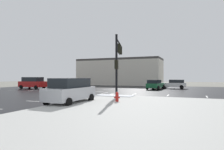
% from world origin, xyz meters
% --- Properties ---
extents(ground_plane, '(120.00, 120.00, 0.00)m').
position_xyz_m(ground_plane, '(0.00, 0.00, 0.00)').
color(ground_plane, slate).
extents(road_asphalt, '(44.00, 44.00, 0.02)m').
position_xyz_m(road_asphalt, '(0.00, 0.00, 0.01)').
color(road_asphalt, black).
rests_on(road_asphalt, ground_plane).
extents(sidewalk_corner, '(18.00, 18.00, 0.14)m').
position_xyz_m(sidewalk_corner, '(12.00, -12.00, 0.07)').
color(sidewalk_corner, '#B2B2AD').
rests_on(sidewalk_corner, ground_plane).
extents(snow_strip_curbside, '(4.00, 1.60, 0.06)m').
position_xyz_m(snow_strip_curbside, '(5.00, -4.00, 0.17)').
color(snow_strip_curbside, white).
rests_on(snow_strip_curbside, sidewalk_corner).
extents(lane_markings, '(36.15, 36.15, 0.01)m').
position_xyz_m(lane_markings, '(1.20, -1.38, 0.02)').
color(lane_markings, silver).
rests_on(lane_markings, road_asphalt).
extents(traffic_signal_mast, '(1.46, 4.93, 6.18)m').
position_xyz_m(traffic_signal_mast, '(5.29, -3.69, 4.38)').
color(traffic_signal_mast, black).
rests_on(traffic_signal_mast, sidewalk_corner).
extents(fire_hydrant, '(0.48, 0.26, 0.79)m').
position_xyz_m(fire_hydrant, '(6.91, -8.28, 0.54)').
color(fire_hydrant, red).
rests_on(fire_hydrant, sidewalk_corner).
extents(strip_building_background, '(20.90, 8.00, 6.60)m').
position_xyz_m(strip_building_background, '(-4.72, 24.04, 3.30)').
color(strip_building_background, beige).
rests_on(strip_building_background, ground_plane).
extents(sedan_tan, '(4.66, 2.38, 1.58)m').
position_xyz_m(sedan_tan, '(-8.08, 5.74, 0.85)').
color(sedan_tan, tan).
rests_on(sedan_tan, road_asphalt).
extents(suv_red, '(4.86, 2.21, 2.03)m').
position_xyz_m(suv_red, '(-13.45, 3.49, 1.09)').
color(suv_red, '#B21919').
rests_on(suv_red, road_asphalt).
extents(sedan_white, '(4.54, 2.03, 1.58)m').
position_xyz_m(sedan_white, '(9.50, 13.14, 0.85)').
color(sedan_white, white).
rests_on(sedan_white, road_asphalt).
extents(sedan_green, '(2.45, 4.68, 1.58)m').
position_xyz_m(sedan_green, '(6.83, 9.71, 0.85)').
color(sedan_green, '#195933').
rests_on(sedan_green, road_asphalt).
extents(sedan_grey, '(2.39, 4.67, 1.58)m').
position_xyz_m(sedan_grey, '(1.27, -5.19, 0.85)').
color(sedan_grey, slate).
rests_on(sedan_grey, road_asphalt).
extents(suv_silver, '(2.21, 4.86, 2.03)m').
position_xyz_m(suv_silver, '(3.54, -9.90, 1.09)').
color(suv_silver, '#B7BABF').
rests_on(suv_silver, road_asphalt).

